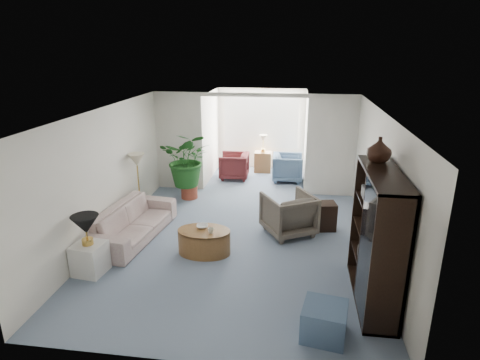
# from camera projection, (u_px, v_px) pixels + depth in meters

# --- Properties ---
(floor) EXTENTS (6.00, 6.00, 0.00)m
(floor) POSITION_uv_depth(u_px,v_px,m) (236.00, 245.00, 7.59)
(floor) COLOR gray
(floor) RESTS_ON ground
(sunroom_floor) EXTENTS (2.60, 2.60, 0.00)m
(sunroom_floor) POSITION_uv_depth(u_px,v_px,m) (257.00, 178.00, 11.44)
(sunroom_floor) COLOR gray
(sunroom_floor) RESTS_ON ground
(back_pier_left) EXTENTS (1.20, 0.12, 2.50)m
(back_pier_left) POSITION_uv_depth(u_px,v_px,m) (179.00, 142.00, 10.26)
(back_pier_left) COLOR white
(back_pier_left) RESTS_ON ground
(back_pier_right) EXTENTS (1.20, 0.12, 2.50)m
(back_pier_right) POSITION_uv_depth(u_px,v_px,m) (331.00, 147.00, 9.76)
(back_pier_right) COLOR white
(back_pier_right) RESTS_ON ground
(back_header) EXTENTS (2.60, 0.12, 0.10)m
(back_header) POSITION_uv_depth(u_px,v_px,m) (254.00, 95.00, 9.63)
(back_header) COLOR white
(back_header) RESTS_ON back_pier_left
(window_pane) EXTENTS (2.20, 0.02, 1.50)m
(window_pane) POSITION_uv_depth(u_px,v_px,m) (261.00, 122.00, 12.01)
(window_pane) COLOR white
(window_blinds) EXTENTS (2.20, 0.02, 1.50)m
(window_blinds) POSITION_uv_depth(u_px,v_px,m) (261.00, 123.00, 11.98)
(window_blinds) COLOR white
(framed_picture) EXTENTS (0.04, 0.50, 0.40)m
(framed_picture) POSITION_uv_depth(u_px,v_px,m) (382.00, 165.00, 6.63)
(framed_picture) COLOR beige
(sofa) EXTENTS (1.12, 2.30, 0.65)m
(sofa) POSITION_uv_depth(u_px,v_px,m) (133.00, 222.00, 7.82)
(sofa) COLOR beige
(sofa) RESTS_ON ground
(end_table) EXTENTS (0.52, 0.52, 0.52)m
(end_table) POSITION_uv_depth(u_px,v_px,m) (90.00, 259.00, 6.60)
(end_table) COLOR white
(end_table) RESTS_ON ground
(table_lamp) EXTENTS (0.44, 0.44, 0.30)m
(table_lamp) POSITION_uv_depth(u_px,v_px,m) (85.00, 225.00, 6.41)
(table_lamp) COLOR black
(table_lamp) RESTS_ON end_table
(floor_lamp) EXTENTS (0.36, 0.36, 0.28)m
(floor_lamp) POSITION_uv_depth(u_px,v_px,m) (137.00, 160.00, 8.61)
(floor_lamp) COLOR beige
(floor_lamp) RESTS_ON ground
(coffee_table) EXTENTS (1.13, 1.13, 0.45)m
(coffee_table) POSITION_uv_depth(u_px,v_px,m) (204.00, 242.00, 7.25)
(coffee_table) COLOR brown
(coffee_table) RESTS_ON ground
(coffee_bowl) EXTENTS (0.25, 0.25, 0.05)m
(coffee_bowl) POSITION_uv_depth(u_px,v_px,m) (202.00, 226.00, 7.27)
(coffee_bowl) COLOR silver
(coffee_bowl) RESTS_ON coffee_table
(coffee_cup) EXTENTS (0.12, 0.12, 0.10)m
(coffee_cup) POSITION_uv_depth(u_px,v_px,m) (211.00, 231.00, 7.05)
(coffee_cup) COLOR beige
(coffee_cup) RESTS_ON coffee_table
(wingback_chair) EXTENTS (1.23, 1.24, 0.83)m
(wingback_chair) POSITION_uv_depth(u_px,v_px,m) (289.00, 214.00, 7.96)
(wingback_chair) COLOR #685D52
(wingback_chair) RESTS_ON ground
(side_table_dark) EXTENTS (0.53, 0.45, 0.56)m
(side_table_dark) POSITION_uv_depth(u_px,v_px,m) (323.00, 216.00, 8.19)
(side_table_dark) COLOR black
(side_table_dark) RESTS_ON ground
(entertainment_cabinet) EXTENTS (0.47, 1.76, 1.96)m
(entertainment_cabinet) POSITION_uv_depth(u_px,v_px,m) (377.00, 238.00, 5.71)
(entertainment_cabinet) COLOR black
(entertainment_cabinet) RESTS_ON ground
(cabinet_urn) EXTENTS (0.35, 0.35, 0.37)m
(cabinet_urn) POSITION_uv_depth(u_px,v_px,m) (379.00, 150.00, 5.81)
(cabinet_urn) COLOR black
(cabinet_urn) RESTS_ON entertainment_cabinet
(ottoman) EXTENTS (0.64, 0.64, 0.44)m
(ottoman) POSITION_uv_depth(u_px,v_px,m) (324.00, 321.00, 5.16)
(ottoman) COLOR slate
(ottoman) RESTS_ON ground
(plant_pot) EXTENTS (0.40, 0.40, 0.32)m
(plant_pot) POSITION_uv_depth(u_px,v_px,m) (189.00, 192.00, 9.91)
(plant_pot) COLOR #973F2C
(plant_pot) RESTS_ON ground
(house_plant) EXTENTS (1.21, 1.05, 1.35)m
(house_plant) POSITION_uv_depth(u_px,v_px,m) (188.00, 159.00, 9.65)
(house_plant) COLOR #1E551D
(house_plant) RESTS_ON plant_pot
(sunroom_chair_blue) EXTENTS (0.84, 0.82, 0.75)m
(sunroom_chair_blue) POSITION_uv_depth(u_px,v_px,m) (288.00, 168.00, 11.13)
(sunroom_chair_blue) COLOR slate
(sunroom_chair_blue) RESTS_ON ground
(sunroom_chair_maroon) EXTENTS (0.81, 0.79, 0.72)m
(sunroom_chair_maroon) POSITION_uv_depth(u_px,v_px,m) (234.00, 166.00, 11.33)
(sunroom_chair_maroon) COLOR #5A1E25
(sunroom_chair_maroon) RESTS_ON ground
(sunroom_table) EXTENTS (0.50, 0.39, 0.60)m
(sunroom_table) POSITION_uv_depth(u_px,v_px,m) (263.00, 162.00, 11.96)
(sunroom_table) COLOR brown
(sunroom_table) RESTS_ON ground
(shelf_clutter) EXTENTS (0.30, 1.05, 1.06)m
(shelf_clutter) POSITION_uv_depth(u_px,v_px,m) (375.00, 234.00, 5.58)
(shelf_clutter) COLOR #54504F
(shelf_clutter) RESTS_ON entertainment_cabinet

